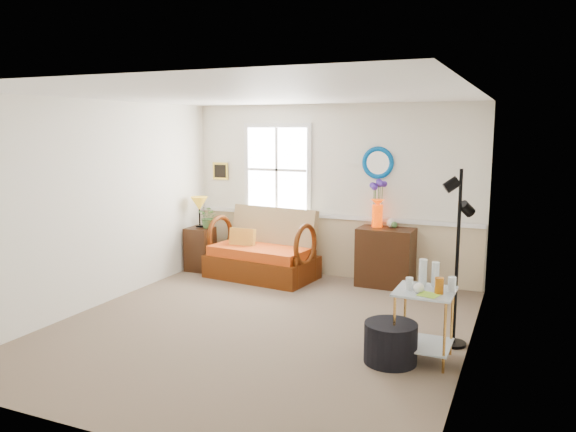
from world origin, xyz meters
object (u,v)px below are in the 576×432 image
at_px(lamp_stand, 200,249).
at_px(cabinet, 386,257).
at_px(side_table, 424,325).
at_px(floor_lamp, 457,259).
at_px(loveseat, 262,244).
at_px(ottoman, 391,343).

distance_m(lamp_stand, cabinet, 2.94).
bearing_deg(side_table, cabinet, 111.63).
height_order(side_table, floor_lamp, floor_lamp).
xyz_separation_m(lamp_stand, cabinet, (2.92, 0.30, 0.08)).
relative_size(side_table, floor_lamp, 0.38).
bearing_deg(side_table, floor_lamp, 65.68).
xyz_separation_m(loveseat, lamp_stand, (-1.09, 0.02, -0.17)).
xyz_separation_m(lamp_stand, floor_lamp, (4.11, -1.62, 0.58)).
relative_size(lamp_stand, side_table, 0.98).
height_order(cabinet, floor_lamp, floor_lamp).
height_order(floor_lamp, ottoman, floor_lamp).
relative_size(cabinet, side_table, 1.19).
distance_m(loveseat, side_table, 3.50).
height_order(lamp_stand, ottoman, lamp_stand).
xyz_separation_m(cabinet, side_table, (0.97, -2.43, -0.07)).
relative_size(floor_lamp, ottoman, 3.60).
relative_size(lamp_stand, floor_lamp, 0.37).
relative_size(cabinet, ottoman, 1.64).
bearing_deg(floor_lamp, loveseat, 132.47).
bearing_deg(floor_lamp, side_table, -133.84).
bearing_deg(ottoman, side_table, 34.35).
bearing_deg(cabinet, floor_lamp, -56.73).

